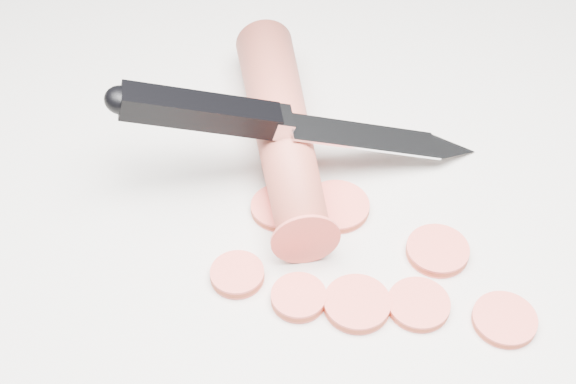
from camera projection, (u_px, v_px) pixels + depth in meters
name	position (u px, v px, depth m)	size (l,w,h in m)	color
ground	(318.00, 215.00, 0.50)	(2.40, 2.40, 0.00)	beige
carrot	(282.00, 129.00, 0.52)	(0.04, 0.04, 0.19)	#BB4636
carrot_slice_0	(299.00, 297.00, 0.45)	(0.03, 0.03, 0.01)	#E84D41
carrot_slice_1	(357.00, 304.00, 0.45)	(0.04, 0.04, 0.01)	#E84D41
carrot_slice_2	(336.00, 206.00, 0.50)	(0.04, 0.04, 0.01)	#E84D41
carrot_slice_3	(438.00, 251.00, 0.48)	(0.04, 0.04, 0.01)	#E84D41
carrot_slice_4	(419.00, 304.00, 0.45)	(0.04, 0.04, 0.01)	#E84D41
carrot_slice_5	(280.00, 208.00, 0.50)	(0.04, 0.04, 0.01)	#E84D41
carrot_slice_6	(504.00, 320.00, 0.44)	(0.04, 0.04, 0.01)	#E84D41
carrot_slice_7	(237.00, 275.00, 0.46)	(0.03, 0.03, 0.01)	#E84D41
kitchen_knife	(303.00, 121.00, 0.50)	(0.24, 0.10, 0.08)	silver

